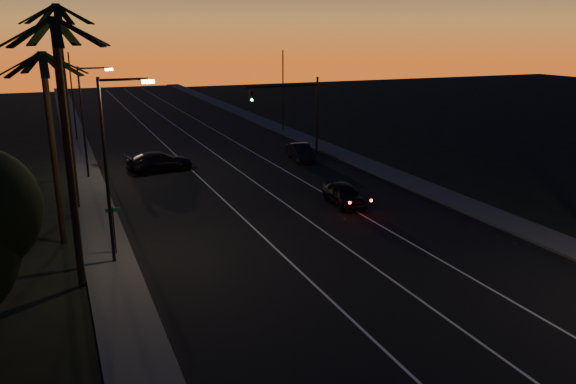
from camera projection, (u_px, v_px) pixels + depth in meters
name	position (u px, v px, depth m)	size (l,w,h in m)	color
road	(257.00, 189.00, 40.40)	(20.00, 170.00, 0.01)	black
sidewalk_left	(94.00, 206.00, 36.22)	(2.40, 170.00, 0.16)	#3A3A37
sidewalk_right	(390.00, 174.00, 44.54)	(2.40, 170.00, 0.16)	#3A3A37
lane_stripe_left	(217.00, 194.00, 39.29)	(0.12, 160.00, 0.01)	silver
lane_stripe_mid	(264.00, 188.00, 40.59)	(0.12, 160.00, 0.01)	silver
lane_stripe_right	(308.00, 184.00, 41.89)	(0.12, 160.00, 0.01)	silver
palm_near	(65.00, 129.00, 23.14)	(4.25, 4.16, 11.53)	black
palm_mid	(51.00, 128.00, 28.46)	(4.25, 4.16, 10.03)	black
palm_far	(65.00, 89.00, 33.78)	(4.25, 4.16, 12.53)	black
streetlight_left_near	(112.00, 157.00, 26.10)	(2.55, 0.26, 9.00)	black
streetlight_left_far	(87.00, 113.00, 42.14)	(2.55, 0.26, 8.50)	black
street_sign	(114.00, 225.00, 27.96)	(0.70, 0.06, 2.60)	black
signal_mast	(294.00, 103.00, 50.60)	(7.10, 0.41, 7.00)	black
signal_post	(103.00, 136.00, 44.94)	(0.28, 0.37, 4.20)	black
far_pole_left	(73.00, 97.00, 57.25)	(0.14, 0.14, 9.00)	black
far_pole_right	(283.00, 92.00, 62.76)	(0.14, 0.14, 9.00)	black
lead_car	(344.00, 194.00, 36.59)	(2.03, 4.83, 1.44)	black
right_car	(301.00, 152.00, 49.34)	(2.10, 4.56, 1.45)	black
cross_car	(160.00, 162.00, 45.49)	(5.64, 2.89, 1.57)	black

